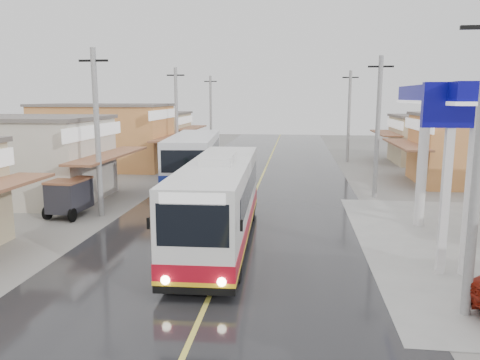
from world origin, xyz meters
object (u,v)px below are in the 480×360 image
(second_bus, at_px, (194,160))
(cyclist, at_px, (165,209))
(coach_bus, at_px, (220,201))
(tricycle_near, at_px, (69,195))

(second_bus, height_order, cyclist, second_bus)
(second_bus, bearing_deg, coach_bus, -78.54)
(second_bus, relative_size, tricycle_near, 4.13)
(tricycle_near, bearing_deg, cyclist, -4.50)
(coach_bus, distance_m, tricycle_near, 8.64)
(tricycle_near, bearing_deg, coach_bus, -19.65)
(second_bus, distance_m, tricycle_near, 9.23)
(coach_bus, xyz_separation_m, cyclist, (-2.99, 2.67, -1.04))
(coach_bus, relative_size, tricycle_near, 4.60)
(second_bus, bearing_deg, cyclist, -92.20)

